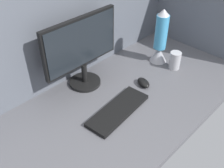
{
  "coord_description": "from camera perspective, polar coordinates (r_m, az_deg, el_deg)",
  "views": [
    {
      "loc": [
        -72.13,
        -71.8,
        93.8
      ],
      "look_at": [
        1.55,
        0.0,
        14.0
      ],
      "focal_mm": 42.21,
      "sensor_mm": 36.0,
      "label": 1
    }
  ],
  "objects": [
    {
      "name": "cubicle_wall_back",
      "position": [
        1.47,
        -11.04,
        10.25
      ],
      "size": [
        180.0,
        5.0,
        55.15
      ],
      "color": "#565B66",
      "rests_on": "ground_plane"
    },
    {
      "name": "mouse",
      "position": [
        1.52,
        6.82,
        0.31
      ],
      "size": [
        8.67,
        10.97,
        3.4
      ],
      "primitive_type": "ellipsoid",
      "rotation": [
        0.0,
        0.0,
        -0.37
      ],
      "color": "black",
      "rests_on": "ground_plane"
    },
    {
      "name": "keyboard",
      "position": [
        1.35,
        1.26,
        -5.73
      ],
      "size": [
        38.14,
        16.72,
        2.0
      ],
      "primitive_type": "cube",
      "rotation": [
        0.0,
        0.0,
        0.1
      ],
      "color": "black",
      "rests_on": "ground_plane"
    },
    {
      "name": "ground_plane",
      "position": [
        1.39,
        -0.36,
        -5.32
      ],
      "size": [
        180.0,
        80.0,
        3.0
      ],
      "primitive_type": "cube",
      "color": "#515156"
    },
    {
      "name": "mug_steel",
      "position": [
        1.68,
        13.47,
        5.01
      ],
      "size": [
        6.89,
        6.89,
        11.03
      ],
      "color": "#B2B2B7",
      "rests_on": "ground_plane"
    },
    {
      "name": "monitor",
      "position": [
        1.42,
        -6.57,
        7.59
      ],
      "size": [
        47.22,
        18.0,
        40.5
      ],
      "color": "black",
      "rests_on": "ground_plane"
    },
    {
      "name": "lava_lamp",
      "position": [
        1.69,
        10.41,
        9.24
      ],
      "size": [
        10.77,
        10.77,
        35.25
      ],
      "color": "#A5A5AD",
      "rests_on": "ground_plane"
    },
    {
      "name": "cubicle_wall_side",
      "position": [
        1.87,
        19.5,
        14.98
      ],
      "size": [
        5.0,
        80.0,
        55.15
      ],
      "primitive_type": "cube",
      "color": "#565B66",
      "rests_on": "ground_plane"
    }
  ]
}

